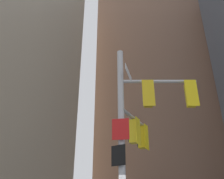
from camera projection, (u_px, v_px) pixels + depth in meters
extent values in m
cube|color=brown|center=(157.00, 101.00, 39.09)|extent=(15.81, 15.81, 33.98)
cylinder|color=#B2B2B5|center=(121.00, 138.00, 9.24)|extent=(0.25, 0.25, 7.68)
cylinder|color=#B2B2B5|center=(158.00, 81.00, 10.28)|extent=(3.08, 0.76, 0.14)
cylinder|color=#B2B2B5|center=(133.00, 118.00, 10.80)|extent=(0.80, 2.53, 0.14)
cube|color=gold|center=(148.00, 93.00, 9.85)|extent=(0.48, 0.13, 1.14)
cube|color=gold|center=(148.00, 95.00, 10.02)|extent=(0.40, 0.40, 1.00)
cylinder|color=red|center=(147.00, 89.00, 10.35)|extent=(0.21, 0.10, 0.20)
cube|color=black|center=(146.00, 87.00, 10.41)|extent=(0.23, 0.11, 0.02)
cylinder|color=#3C2C06|center=(147.00, 97.00, 10.20)|extent=(0.21, 0.10, 0.20)
cube|color=black|center=(147.00, 94.00, 10.26)|extent=(0.23, 0.11, 0.02)
cylinder|color=#06311C|center=(148.00, 105.00, 10.05)|extent=(0.21, 0.10, 0.20)
cube|color=black|center=(148.00, 102.00, 10.10)|extent=(0.23, 0.11, 0.02)
cube|color=yellow|center=(192.00, 93.00, 9.85)|extent=(0.48, 0.13, 1.14)
cube|color=yellow|center=(190.00, 95.00, 10.02)|extent=(0.40, 0.40, 1.00)
cylinder|color=#360605|center=(188.00, 89.00, 10.35)|extent=(0.21, 0.10, 0.20)
cube|color=black|center=(187.00, 87.00, 10.41)|extent=(0.23, 0.11, 0.02)
cylinder|color=#3C2C06|center=(189.00, 97.00, 10.20)|extent=(0.21, 0.10, 0.20)
cube|color=black|center=(189.00, 94.00, 10.26)|extent=(0.23, 0.11, 0.02)
cylinder|color=#19C672|center=(190.00, 105.00, 10.04)|extent=(0.21, 0.10, 0.20)
cube|color=black|center=(190.00, 102.00, 10.10)|extent=(0.23, 0.11, 0.02)
cube|color=yellow|center=(138.00, 131.00, 10.45)|extent=(0.15, 0.47, 1.14)
cube|color=yellow|center=(134.00, 132.00, 10.53)|extent=(0.42, 0.42, 1.00)
cylinder|color=red|center=(129.00, 124.00, 10.77)|extent=(0.11, 0.21, 0.20)
cube|color=black|center=(129.00, 122.00, 10.82)|extent=(0.13, 0.23, 0.02)
cylinder|color=#3C2C06|center=(130.00, 132.00, 10.61)|extent=(0.11, 0.21, 0.20)
cube|color=black|center=(129.00, 129.00, 10.67)|extent=(0.13, 0.23, 0.02)
cylinder|color=#06311C|center=(130.00, 140.00, 10.46)|extent=(0.11, 0.21, 0.20)
cube|color=black|center=(130.00, 137.00, 10.51)|extent=(0.13, 0.23, 0.02)
cube|color=yellow|center=(146.00, 137.00, 11.28)|extent=(0.15, 0.47, 1.14)
cube|color=yellow|center=(142.00, 137.00, 11.36)|extent=(0.42, 0.42, 1.00)
cylinder|color=red|center=(138.00, 130.00, 11.59)|extent=(0.11, 0.21, 0.20)
cube|color=black|center=(138.00, 128.00, 11.65)|extent=(0.13, 0.23, 0.02)
cylinder|color=#3C2C06|center=(138.00, 138.00, 11.44)|extent=(0.11, 0.21, 0.20)
cube|color=black|center=(138.00, 135.00, 11.49)|extent=(0.13, 0.23, 0.02)
cylinder|color=#06311C|center=(139.00, 145.00, 11.28)|extent=(0.11, 0.21, 0.20)
cube|color=black|center=(139.00, 143.00, 11.34)|extent=(0.13, 0.23, 0.02)
cube|color=white|center=(129.00, 74.00, 10.35)|extent=(0.09, 1.27, 0.28)
cube|color=#19479E|center=(129.00, 74.00, 10.35)|extent=(0.09, 1.23, 0.24)
cube|color=red|center=(121.00, 129.00, 9.16)|extent=(0.64, 0.04, 0.80)
cube|color=white|center=(121.00, 129.00, 9.16)|extent=(0.60, 0.03, 0.76)
cube|color=black|center=(118.00, 155.00, 8.78)|extent=(0.55, 0.26, 0.72)
cube|color=white|center=(118.00, 155.00, 8.78)|extent=(0.51, 0.24, 0.68)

